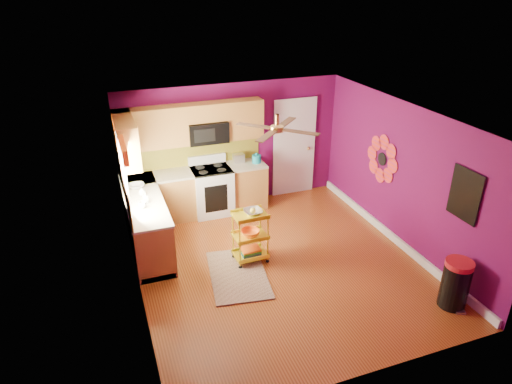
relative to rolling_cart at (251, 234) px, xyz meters
name	(u,v)px	position (x,y,z in m)	size (l,w,h in m)	color
ground	(279,264)	(0.40, -0.27, -0.50)	(5.00, 5.00, 0.00)	brown
room_envelope	(283,174)	(0.43, -0.27, 1.13)	(4.54, 5.04, 2.52)	#5F0A48
lower_cabinets	(176,206)	(-0.94, 1.55, -0.07)	(2.81, 2.31, 0.94)	#996229
electric_range	(212,190)	(-0.15, 1.91, -0.02)	(0.76, 0.66, 1.13)	white
upper_cabinetry	(172,130)	(-0.84, 1.91, 1.29)	(2.80, 2.30, 1.26)	#996229
left_window	(123,162)	(-1.82, 0.78, 1.23)	(0.08, 1.35, 1.08)	white
panel_door	(294,148)	(1.75, 2.20, 0.52)	(0.95, 0.11, 2.15)	white
right_wall_art	(416,174)	(2.63, -0.60, 0.94)	(0.04, 2.74, 1.04)	black
ceiling_fan	(277,128)	(0.40, -0.07, 1.79)	(1.01, 1.01, 0.26)	#BF8C3F
shag_rug	(238,274)	(-0.33, -0.32, -0.49)	(0.88, 1.43, 0.02)	black
rolling_cart	(251,234)	(0.00, 0.00, 0.00)	(0.55, 0.41, 0.98)	yellow
trash_can	(455,284)	(2.36, -2.08, -0.13)	(0.51, 0.51, 0.75)	black
teal_kettle	(257,159)	(0.80, 1.91, 0.52)	(0.18, 0.18, 0.21)	teal
toaster	(239,158)	(0.47, 2.05, 0.53)	(0.22, 0.15, 0.18)	beige
soap_bottle_a	(146,198)	(-1.53, 0.88, 0.52)	(0.08, 0.08, 0.18)	#EA3F72
soap_bottle_b	(142,191)	(-1.55, 1.16, 0.51)	(0.12, 0.12, 0.15)	white
counter_dish	(136,186)	(-1.61, 1.52, 0.47)	(0.28, 0.28, 0.07)	white
counter_cup	(143,205)	(-1.60, 0.70, 0.49)	(0.13, 0.13, 0.10)	white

